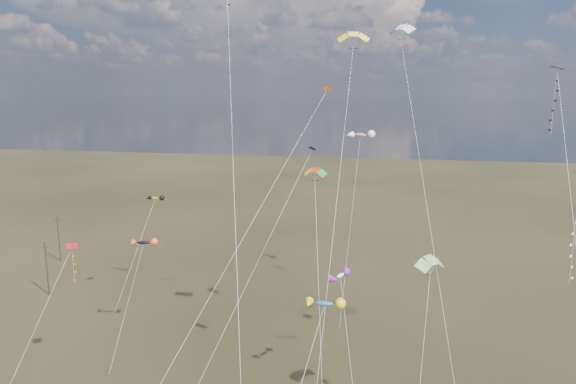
% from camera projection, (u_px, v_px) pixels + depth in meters
% --- Properties ---
extents(utility_pole_near, '(1.40, 0.20, 8.00)m').
position_uv_depth(utility_pole_near, '(47.00, 268.00, 73.86)').
color(utility_pole_near, black).
rests_on(utility_pole_near, ground).
extents(utility_pole_far, '(1.40, 0.20, 8.00)m').
position_uv_depth(utility_pole_far, '(59.00, 238.00, 88.91)').
color(utility_pole_far, black).
rests_on(utility_pole_far, ground).
extents(diamond_black_high, '(1.69, 25.22, 31.05)m').
position_uv_depth(diamond_black_high, '(557.00, 123.00, 41.10)').
color(diamond_black_high, black).
rests_on(diamond_black_high, ground).
extents(diamond_navy_tall, '(11.94, 33.71, 40.99)m').
position_uv_depth(diamond_navy_tall, '(228.00, 24.00, 44.80)').
color(diamond_navy_tall, '#11214E').
rests_on(diamond_navy_tall, ground).
extents(diamond_black_mid, '(9.59, 16.25, 22.89)m').
position_uv_depth(diamond_black_mid, '(278.00, 218.00, 55.12)').
color(diamond_black_mid, black).
rests_on(diamond_black_mid, ground).
extents(diamond_red_low, '(4.52, 8.95, 14.78)m').
position_uv_depth(diamond_red_low, '(69.00, 271.00, 48.80)').
color(diamond_red_low, '#B40F24').
rests_on(diamond_red_low, ground).
extents(diamond_navy_right, '(1.81, 15.68, 23.91)m').
position_uv_depth(diamond_navy_right, '(576.00, 243.00, 32.81)').
color(diamond_navy_right, '#0D0C4E').
rests_on(diamond_navy_right, ground).
extents(diamond_orange_center, '(14.19, 21.76, 29.49)m').
position_uv_depth(diamond_orange_center, '(260.00, 208.00, 45.86)').
color(diamond_orange_center, '#D74C00').
rests_on(diamond_orange_center, ground).
extents(parafoil_yellow, '(2.94, 22.31, 34.85)m').
position_uv_depth(parafoil_yellow, '(353.00, 36.00, 46.67)').
color(parafoil_yellow, yellow).
rests_on(parafoil_yellow, ground).
extents(parafoil_blue_white, '(7.68, 18.95, 35.53)m').
position_uv_depth(parafoil_blue_white, '(402.00, 29.00, 47.47)').
color(parafoil_blue_white, blue).
rests_on(parafoil_blue_white, ground).
extents(parafoil_striped, '(2.87, 11.28, 16.63)m').
position_uv_depth(parafoil_striped, '(431.00, 260.00, 40.35)').
color(parafoil_striped, yellow).
rests_on(parafoil_striped, ground).
extents(parafoil_tricolor, '(4.62, 16.29, 22.48)m').
position_uv_depth(parafoil_tricolor, '(315.00, 172.00, 46.62)').
color(parafoil_tricolor, yellow).
rests_on(parafoil_tricolor, ground).
extents(novelty_black_orange, '(2.98, 9.26, 12.41)m').
position_uv_depth(novelty_black_orange, '(143.00, 243.00, 59.02)').
color(novelty_black_orange, black).
rests_on(novelty_black_orange, ground).
extents(novelty_orange_black, '(3.44, 10.05, 14.43)m').
position_uv_depth(novelty_orange_black, '(155.00, 199.00, 73.77)').
color(novelty_orange_black, orange).
rests_on(novelty_orange_black, ground).
extents(novelty_white_purple, '(3.90, 11.18, 12.62)m').
position_uv_depth(novelty_white_purple, '(341.00, 276.00, 47.70)').
color(novelty_white_purple, white).
rests_on(novelty_white_purple, ground).
extents(novelty_redwhite_stripe, '(4.22, 17.28, 23.59)m').
position_uv_depth(novelty_redwhite_stripe, '(360.00, 135.00, 74.00)').
color(novelty_redwhite_stripe, red).
rests_on(novelty_redwhite_stripe, ground).
extents(novelty_blue_yellow, '(4.91, 9.43, 15.23)m').
position_uv_depth(novelty_blue_yellow, '(324.00, 305.00, 34.85)').
color(novelty_blue_yellow, blue).
rests_on(novelty_blue_yellow, ground).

